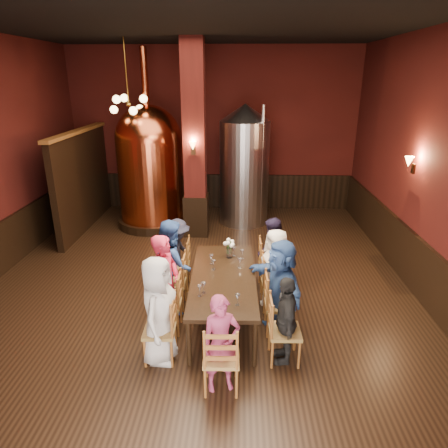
{
  "coord_description": "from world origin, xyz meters",
  "views": [
    {
      "loc": [
        0.74,
        -6.47,
        3.69
      ],
      "look_at": [
        0.48,
        0.2,
        1.22
      ],
      "focal_mm": 32.0,
      "sensor_mm": 36.0,
      "label": 1
    }
  ],
  "objects_px": {
    "person_2": "(172,265)",
    "copper_kettle": "(150,165)",
    "dining_table": "(223,280)",
    "person_0": "(158,310)",
    "person_1": "(166,284)",
    "rose_vase": "(229,245)",
    "steel_vessel": "(244,165)"
  },
  "relations": [
    {
      "from": "person_1",
      "to": "rose_vase",
      "type": "height_order",
      "value": "person_1"
    },
    {
      "from": "dining_table",
      "to": "steel_vessel",
      "type": "bearing_deg",
      "value": 84.21
    },
    {
      "from": "copper_kettle",
      "to": "steel_vessel",
      "type": "relative_size",
      "value": 1.41
    },
    {
      "from": "person_2",
      "to": "rose_vase",
      "type": "relative_size",
      "value": 4.54
    },
    {
      "from": "dining_table",
      "to": "person_0",
      "type": "xyz_separation_m",
      "value": [
        -0.83,
        -1.02,
        0.08
      ]
    },
    {
      "from": "person_1",
      "to": "copper_kettle",
      "type": "distance_m",
      "value": 4.89
    },
    {
      "from": "dining_table",
      "to": "copper_kettle",
      "type": "bearing_deg",
      "value": 113.7
    },
    {
      "from": "dining_table",
      "to": "person_1",
      "type": "xyz_separation_m",
      "value": [
        -0.84,
        -0.35,
        0.1
      ]
    },
    {
      "from": "copper_kettle",
      "to": "steel_vessel",
      "type": "xyz_separation_m",
      "value": [
        2.38,
        0.29,
        -0.05
      ]
    },
    {
      "from": "dining_table",
      "to": "copper_kettle",
      "type": "height_order",
      "value": "copper_kettle"
    },
    {
      "from": "person_0",
      "to": "person_1",
      "type": "xyz_separation_m",
      "value": [
        -0.02,
        0.67,
        0.02
      ]
    },
    {
      "from": "dining_table",
      "to": "steel_vessel",
      "type": "xyz_separation_m",
      "value": [
        0.36,
        4.62,
        0.85
      ]
    },
    {
      "from": "dining_table",
      "to": "rose_vase",
      "type": "distance_m",
      "value": 0.77
    },
    {
      "from": "person_2",
      "to": "rose_vase",
      "type": "xyz_separation_m",
      "value": [
        0.93,
        0.4,
        0.19
      ]
    },
    {
      "from": "person_2",
      "to": "person_1",
      "type": "bearing_deg",
      "value": 160.53
    },
    {
      "from": "person_2",
      "to": "steel_vessel",
      "type": "height_order",
      "value": "steel_vessel"
    },
    {
      "from": "person_2",
      "to": "steel_vessel",
      "type": "distance_m",
      "value": 4.54
    },
    {
      "from": "person_2",
      "to": "copper_kettle",
      "type": "distance_m",
      "value": 4.26
    },
    {
      "from": "person_1",
      "to": "person_2",
      "type": "distance_m",
      "value": 0.66
    },
    {
      "from": "person_0",
      "to": "steel_vessel",
      "type": "height_order",
      "value": "steel_vessel"
    },
    {
      "from": "person_0",
      "to": "person_2",
      "type": "xyz_separation_m",
      "value": [
        -0.03,
        1.33,
        0.02
      ]
    },
    {
      "from": "person_0",
      "to": "person_1",
      "type": "bearing_deg",
      "value": 8.52
    },
    {
      "from": "dining_table",
      "to": "person_1",
      "type": "relative_size",
      "value": 1.54
    },
    {
      "from": "copper_kettle",
      "to": "person_2",
      "type": "bearing_deg",
      "value": -73.82
    },
    {
      "from": "copper_kettle",
      "to": "dining_table",
      "type": "bearing_deg",
      "value": -64.94
    },
    {
      "from": "dining_table",
      "to": "person_1",
      "type": "height_order",
      "value": "person_1"
    },
    {
      "from": "dining_table",
      "to": "person_2",
      "type": "xyz_separation_m",
      "value": [
        -0.86,
        0.31,
        0.09
      ]
    },
    {
      "from": "person_0",
      "to": "rose_vase",
      "type": "xyz_separation_m",
      "value": [
        0.9,
        1.73,
        0.21
      ]
    },
    {
      "from": "dining_table",
      "to": "rose_vase",
      "type": "height_order",
      "value": "rose_vase"
    },
    {
      "from": "person_1",
      "to": "steel_vessel",
      "type": "xyz_separation_m",
      "value": [
        1.2,
        4.96,
        0.75
      ]
    },
    {
      "from": "dining_table",
      "to": "person_1",
      "type": "distance_m",
      "value": 0.92
    },
    {
      "from": "dining_table",
      "to": "rose_vase",
      "type": "xyz_separation_m",
      "value": [
        0.07,
        0.71,
        0.29
      ]
    }
  ]
}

